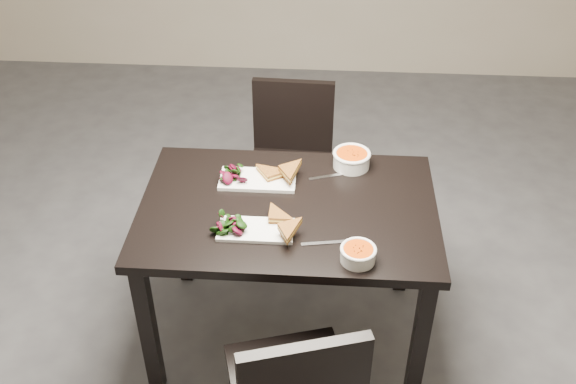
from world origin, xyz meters
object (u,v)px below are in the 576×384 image
(soup_bowl_near, at_px, (358,253))
(chair_far, at_px, (291,154))
(plate_far, at_px, (258,180))
(plate_near, at_px, (256,230))
(soup_bowl_far, at_px, (352,158))
(table, at_px, (288,225))

(soup_bowl_near, bearing_deg, chair_far, 105.84)
(soup_bowl_near, bearing_deg, plate_far, 131.43)
(plate_near, bearing_deg, soup_bowl_far, 51.75)
(soup_bowl_far, bearing_deg, table, -130.41)
(soup_bowl_near, xyz_separation_m, soup_bowl_far, (-0.02, 0.61, 0.01))
(table, relative_size, plate_near, 4.14)
(plate_near, xyz_separation_m, plate_far, (-0.03, 0.33, 0.00))
(plate_far, bearing_deg, table, -49.36)
(chair_far, bearing_deg, soup_bowl_near, -71.87)
(soup_bowl_far, bearing_deg, soup_bowl_near, -88.35)
(table, distance_m, plate_far, 0.24)
(table, relative_size, soup_bowl_near, 9.03)
(table, distance_m, plate_near, 0.23)
(table, height_order, soup_bowl_far, soup_bowl_far)
(table, xyz_separation_m, soup_bowl_near, (0.27, -0.31, 0.13))
(table, bearing_deg, soup_bowl_near, -48.16)
(chair_far, bearing_deg, soup_bowl_far, -56.62)
(plate_near, xyz_separation_m, soup_bowl_near, (0.39, -0.14, 0.03))
(chair_far, xyz_separation_m, soup_bowl_near, (0.31, -1.09, 0.30))
(chair_far, relative_size, plate_near, 2.93)
(table, bearing_deg, plate_far, 130.64)
(plate_far, bearing_deg, chair_far, 80.60)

